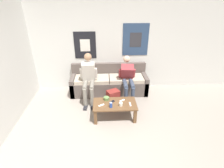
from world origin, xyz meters
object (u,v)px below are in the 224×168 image
at_px(game_controller_far_center, 130,104).
at_px(game_controller_near_left, 101,105).
at_px(coffee_table, 115,106).
at_px(drink_can_blue, 111,105).
at_px(cell_phone, 112,102).
at_px(couch, 109,83).
at_px(pillar_candle, 121,104).
at_px(ceramic_bowl, 106,98).
at_px(game_controller_near_right, 122,101).
at_px(backpack, 113,98).
at_px(person_seated_teen, 128,77).
at_px(person_seated_adult, 89,76).

bearing_deg(game_controller_far_center, game_controller_near_left, -179.29).
bearing_deg(game_controller_near_left, coffee_table, 13.59).
relative_size(drink_can_blue, cell_phone, 0.86).
height_order(couch, pillar_candle, couch).
distance_m(couch, drink_can_blue, 1.40).
bearing_deg(drink_can_blue, game_controller_near_left, 161.22).
bearing_deg(cell_phone, coffee_table, -49.68).
relative_size(couch, game_controller_far_center, 15.33).
distance_m(ceramic_bowl, game_controller_far_center, 0.59).
relative_size(coffee_table, ceramic_bowl, 7.08).
relative_size(ceramic_bowl, cell_phone, 0.98).
xyz_separation_m(couch, game_controller_far_center, (0.43, -1.31, 0.10)).
bearing_deg(coffee_table, couch, 93.88).
distance_m(game_controller_near_right, game_controller_far_center, 0.23).
relative_size(backpack, game_controller_far_center, 2.76).
bearing_deg(game_controller_near_right, ceramic_bowl, 169.18).
xyz_separation_m(game_controller_near_left, game_controller_near_right, (0.49, 0.17, 0.00)).
bearing_deg(drink_can_blue, ceramic_bowl, 106.30).
bearing_deg(ceramic_bowl, pillar_candle, -39.96).
distance_m(person_seated_teen, cell_phone, 0.99).
distance_m(backpack, ceramic_bowl, 0.50).
bearing_deg(drink_can_blue, couch, 89.43).
xyz_separation_m(backpack, ceramic_bowl, (-0.19, -0.40, 0.24)).
height_order(person_seated_teen, drink_can_blue, person_seated_teen).
xyz_separation_m(couch, person_seated_teen, (0.50, -0.33, 0.34)).
height_order(person_seated_teen, game_controller_near_right, person_seated_teen).
height_order(couch, game_controller_near_right, couch).
height_order(backpack, game_controller_far_center, game_controller_far_center).
distance_m(ceramic_bowl, drink_can_blue, 0.33).
bearing_deg(cell_phone, game_controller_far_center, -18.63).
bearing_deg(couch, cell_phone, -88.80).
bearing_deg(game_controller_far_center, person_seated_adult, 137.13).
bearing_deg(game_controller_far_center, couch, 108.27).
bearing_deg(game_controller_far_center, game_controller_near_right, 135.58).
height_order(person_seated_teen, ceramic_bowl, person_seated_teen).
bearing_deg(person_seated_adult, couch, 34.50).
relative_size(backpack, drink_can_blue, 3.23).
xyz_separation_m(backpack, game_controller_far_center, (0.35, -0.63, 0.21)).
relative_size(person_seated_adult, game_controller_far_center, 8.86).
distance_m(pillar_candle, game_controller_far_center, 0.22).
height_order(ceramic_bowl, cell_phone, ceramic_bowl).
xyz_separation_m(pillar_candle, game_controller_near_left, (-0.44, 0.03, -0.03)).
xyz_separation_m(pillar_candle, drink_can_blue, (-0.23, -0.05, 0.02)).
xyz_separation_m(couch, pillar_candle, (0.21, -1.34, 0.13)).
bearing_deg(cell_phone, game_controller_near_right, 6.16).
height_order(ceramic_bowl, game_controller_near_left, ceramic_bowl).
relative_size(game_controller_near_right, cell_phone, 0.96).
xyz_separation_m(person_seated_adult, cell_phone, (0.59, -0.79, -0.31)).
bearing_deg(game_controller_near_right, backpack, 111.26).
relative_size(couch, game_controller_near_right, 15.94).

